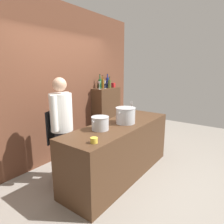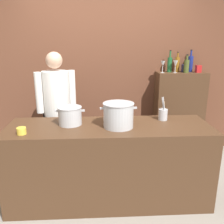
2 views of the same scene
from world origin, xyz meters
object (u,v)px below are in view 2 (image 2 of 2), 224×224
Objects in this scene: wine_bottle_olive at (186,66)px; wine_glass_tall at (176,64)px; chef at (57,106)px; wine_bottle_amber at (177,64)px; utensil_crock at (163,114)px; spice_tin_red at (198,69)px; stockpot_small at (70,116)px; spice_tin_navy at (185,68)px; wine_bottle_green at (170,64)px; wine_bottle_cobalt at (190,63)px; stockpot_large at (118,115)px; butter_jar at (22,131)px; wine_glass_wide at (163,64)px.

wine_bottle_olive reaches higher than wine_glass_tall.
wine_glass_tall is at bearing 169.97° from chef.
wine_bottle_olive is (0.10, -0.13, -0.01)m from wine_bottle_amber.
chef is 5.89× the size of utensil_crock.
wine_bottle_amber is at bearing 161.04° from spice_tin_red.
chef is 2.17m from spice_tin_red.
chef is 1.84m from wine_glass_tall.
stockpot_small is at bearing -149.57° from spice_tin_red.
spice_tin_navy is at bearing 60.61° from utensil_crock.
wine_bottle_green reaches higher than wine_glass_tall.
utensil_crock is at bearing -122.13° from wine_bottle_cobalt.
wine_bottle_green reaches higher than spice_tin_red.
wine_bottle_green is (1.65, 0.58, 0.48)m from chef.
spice_tin_navy reaches higher than stockpot_large.
wine_glass_wide is (1.73, 1.35, 0.52)m from butter_jar.
wine_bottle_olive is 1.53× the size of wine_glass_wide.
wine_bottle_amber is at bearing 37.52° from stockpot_small.
wine_bottle_olive is 2.48× the size of spice_tin_red.
wine_bottle_olive is 0.36m from wine_glass_wide.
wine_glass_wide reaches higher than spice_tin_navy.
chef is 1.39m from utensil_crock.
wine_bottle_green reaches higher than wine_glass_wide.
wine_bottle_amber is at bearing 128.61° from wine_bottle_olive.
wine_bottle_cobalt is 1.83× the size of wine_glass_tall.
stockpot_large is at bearing -158.71° from utensil_crock.
spice_tin_red is at bearing 42.17° from stockpot_large.
spice_tin_red is at bearing -18.96° from wine_bottle_amber.
wine_bottle_cobalt reaches higher than wine_bottle_green.
wine_glass_wide is (-0.47, -0.12, -0.00)m from wine_bottle_cobalt.
stockpot_small is 1.07m from utensil_crock.
stockpot_small is (0.24, -0.58, 0.04)m from chef.
stockpot_large is at bearing 111.96° from chef.
stockpot_small is 1.07× the size of wine_bottle_amber.
wine_bottle_olive is at bearing -25.23° from wine_bottle_green.
stockpot_large is 1.20× the size of stockpot_small.
wine_bottle_amber reaches higher than spice_tin_red.
wine_bottle_cobalt is (1.99, 0.61, 0.49)m from chef.
spice_tin_navy is (0.24, -0.01, -0.06)m from wine_bottle_green.
wine_bottle_green is 0.16m from wine_glass_wide.
chef reaches higher than wine_glass_tall.
chef is 5.48× the size of wine_bottle_amber.
spice_tin_navy reaches higher than stockpot_small.
butter_jar is at bearing -170.67° from stockpot_large.
wine_bottle_amber is 0.92× the size of wine_bottle_green.
stockpot_small is 1.77× the size of wine_glass_tall.
chef reaches higher than wine_bottle_green.
utensil_crock is 1.28m from spice_tin_navy.
wine_bottle_cobalt is 1.24× the size of wine_bottle_olive.
wine_bottle_olive reaches higher than butter_jar.
wine_bottle_olive is at bearing -2.76° from wine_glass_tall.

